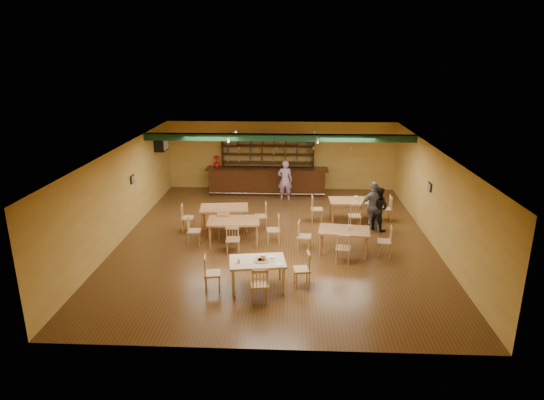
{
  "coord_description": "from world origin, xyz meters",
  "views": [
    {
      "loc": [
        0.53,
        -14.24,
        5.85
      ],
      "look_at": [
        -0.15,
        0.6,
        1.15
      ],
      "focal_mm": 30.84,
      "sensor_mm": 36.0,
      "label": 1
    }
  ],
  "objects_px": {
    "dining_table_b": "(351,211)",
    "dining_table_c": "(234,232)",
    "patron_bar": "(285,180)",
    "dining_table_a": "(225,218)",
    "dining_table_d": "(344,241)",
    "patron_right_a": "(378,208)",
    "bar_counter": "(267,181)",
    "near_table": "(258,274)"
  },
  "relations": [
    {
      "from": "dining_table_b",
      "to": "dining_table_c",
      "type": "relative_size",
      "value": 0.98
    },
    {
      "from": "dining_table_b",
      "to": "dining_table_d",
      "type": "xyz_separation_m",
      "value": [
        -0.55,
        -2.86,
        -0.02
      ]
    },
    {
      "from": "dining_table_b",
      "to": "dining_table_c",
      "type": "xyz_separation_m",
      "value": [
        -3.98,
        -2.31,
        0.01
      ]
    },
    {
      "from": "dining_table_a",
      "to": "dining_table_b",
      "type": "bearing_deg",
      "value": 6.96
    },
    {
      "from": "bar_counter",
      "to": "dining_table_a",
      "type": "height_order",
      "value": "bar_counter"
    },
    {
      "from": "bar_counter",
      "to": "dining_table_d",
      "type": "distance_m",
      "value": 6.73
    },
    {
      "from": "dining_table_c",
      "to": "dining_table_d",
      "type": "bearing_deg",
      "value": -13.83
    },
    {
      "from": "patron_bar",
      "to": "patron_right_a",
      "type": "relative_size",
      "value": 1.09
    },
    {
      "from": "dining_table_b",
      "to": "dining_table_d",
      "type": "relative_size",
      "value": 1.05
    },
    {
      "from": "dining_table_c",
      "to": "patron_right_a",
      "type": "height_order",
      "value": "patron_right_a"
    },
    {
      "from": "dining_table_b",
      "to": "near_table",
      "type": "relative_size",
      "value": 1.12
    },
    {
      "from": "dining_table_d",
      "to": "bar_counter",
      "type": "bearing_deg",
      "value": 120.77
    },
    {
      "from": "bar_counter",
      "to": "patron_right_a",
      "type": "bearing_deg",
      "value": -45.53
    },
    {
      "from": "dining_table_c",
      "to": "patron_bar",
      "type": "distance_m",
      "value": 5.05
    },
    {
      "from": "dining_table_c",
      "to": "patron_bar",
      "type": "height_order",
      "value": "patron_bar"
    },
    {
      "from": "bar_counter",
      "to": "dining_table_a",
      "type": "bearing_deg",
      "value": -105.63
    },
    {
      "from": "dining_table_a",
      "to": "bar_counter",
      "type": "bearing_deg",
      "value": 67.88
    },
    {
      "from": "dining_table_d",
      "to": "patron_right_a",
      "type": "height_order",
      "value": "patron_right_a"
    },
    {
      "from": "bar_counter",
      "to": "dining_table_b",
      "type": "relative_size",
      "value": 3.28
    },
    {
      "from": "dining_table_b",
      "to": "patron_bar",
      "type": "height_order",
      "value": "patron_bar"
    },
    {
      "from": "dining_table_c",
      "to": "patron_bar",
      "type": "xyz_separation_m",
      "value": [
        1.53,
        4.79,
        0.43
      ]
    },
    {
      "from": "bar_counter",
      "to": "patron_bar",
      "type": "height_order",
      "value": "patron_bar"
    },
    {
      "from": "dining_table_d",
      "to": "patron_bar",
      "type": "xyz_separation_m",
      "value": [
        -1.89,
        5.34,
        0.46
      ]
    },
    {
      "from": "dining_table_a",
      "to": "patron_bar",
      "type": "height_order",
      "value": "patron_bar"
    },
    {
      "from": "dining_table_c",
      "to": "dining_table_d",
      "type": "relative_size",
      "value": 1.07
    },
    {
      "from": "dining_table_c",
      "to": "near_table",
      "type": "xyz_separation_m",
      "value": [
        0.97,
        -2.87,
        -0.02
      ]
    },
    {
      "from": "dining_table_c",
      "to": "patron_bar",
      "type": "relative_size",
      "value": 0.97
    },
    {
      "from": "near_table",
      "to": "patron_right_a",
      "type": "xyz_separation_m",
      "value": [
        3.81,
        4.38,
        0.38
      ]
    },
    {
      "from": "dining_table_d",
      "to": "patron_bar",
      "type": "height_order",
      "value": "patron_bar"
    },
    {
      "from": "dining_table_a",
      "to": "dining_table_b",
      "type": "relative_size",
      "value": 1.02
    },
    {
      "from": "dining_table_b",
      "to": "patron_bar",
      "type": "relative_size",
      "value": 0.95
    },
    {
      "from": "dining_table_a",
      "to": "near_table",
      "type": "distance_m",
      "value": 4.36
    },
    {
      "from": "bar_counter",
      "to": "dining_table_c",
      "type": "xyz_separation_m",
      "value": [
        -0.75,
        -5.62,
        -0.16
      ]
    },
    {
      "from": "dining_table_a",
      "to": "dining_table_b",
      "type": "distance_m",
      "value": 4.58
    },
    {
      "from": "near_table",
      "to": "patron_bar",
      "type": "height_order",
      "value": "patron_bar"
    },
    {
      "from": "dining_table_c",
      "to": "dining_table_d",
      "type": "height_order",
      "value": "dining_table_c"
    },
    {
      "from": "dining_table_b",
      "to": "dining_table_a",
      "type": "bearing_deg",
      "value": -169.5
    },
    {
      "from": "dining_table_c",
      "to": "dining_table_d",
      "type": "distance_m",
      "value": 3.47
    },
    {
      "from": "patron_right_a",
      "to": "dining_table_b",
      "type": "bearing_deg",
      "value": -2.82
    },
    {
      "from": "dining_table_c",
      "to": "patron_right_a",
      "type": "distance_m",
      "value": 5.02
    },
    {
      "from": "dining_table_d",
      "to": "patron_right_a",
      "type": "distance_m",
      "value": 2.49
    },
    {
      "from": "bar_counter",
      "to": "patron_bar",
      "type": "bearing_deg",
      "value": -46.29
    }
  ]
}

